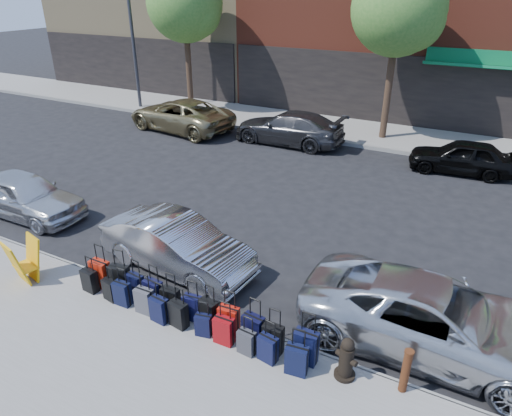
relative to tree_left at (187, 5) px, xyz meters
The scene contains 39 objects.
ground 14.72m from the tree_left, 43.94° to the right, with size 120.00×120.00×0.00m, color black.
sidewalk_near 19.54m from the tree_left, 58.36° to the right, with size 60.00×4.00×0.15m, color gray.
sidewalk_far 11.22m from the tree_left, ahead, with size 60.00×4.00×0.15m, color gray.
curb_near 17.92m from the tree_left, 54.81° to the right, with size 60.00×0.08×0.15m, color gray.
curb_far 11.31m from the tree_left, ahead, with size 60.00×0.08×0.15m, color gray.
tree_left is the anchor object (origin of this frame).
tree_center 10.50m from the tree_left, ahead, with size 3.80×3.80×7.27m.
streetlight 3.11m from the tree_left, 166.61° to the right, with size 2.59×0.18×8.00m.
suitcase_front_0 16.85m from the tree_left, 62.71° to the right, with size 0.45×0.25×1.07m.
suitcase_front_1 17.04m from the tree_left, 60.97° to the right, with size 0.47×0.31×1.06m.
suitcase_front_2 17.28m from the tree_left, 59.59° to the right, with size 0.42×0.27×0.94m.
suitcase_front_3 17.56m from the tree_left, 58.10° to the right, with size 0.43×0.26×0.99m.
suitcase_front_4 17.82m from the tree_left, 56.79° to the right, with size 0.39×0.22×0.94m.
suitcase_front_5 18.09m from the tree_left, 55.27° to the right, with size 0.40×0.25×0.91m.
suitcase_front_6 18.30m from the tree_left, 54.19° to the right, with size 0.42×0.28×0.94m.
suitcase_front_7 18.59m from the tree_left, 52.95° to the right, with size 0.42×0.25×0.97m.
suitcase_front_8 18.93m from the tree_left, 51.58° to the right, with size 0.44×0.27×1.00m.
suitcase_front_9 19.22m from the tree_left, 50.58° to the right, with size 0.40×0.22×0.95m.
suitcase_front_10 19.58m from the tree_left, 48.99° to the right, with size 0.44×0.25×1.06m.
suitcase_back_0 17.04m from the tree_left, 63.40° to the right, with size 0.38×0.24×0.87m.
suitcase_back_1 17.35m from the tree_left, 61.47° to the right, with size 0.37×0.25×0.81m.
suitcase_back_2 17.51m from the tree_left, 60.42° to the right, with size 0.38×0.22×0.89m.
suitcase_back_3 17.78m from the tree_left, 58.64° to the right, with size 0.39×0.23×0.92m.
suitcase_back_4 18.08m from the tree_left, 57.49° to the right, with size 0.40×0.26×0.90m.
suitcase_back_5 18.27m from the tree_left, 56.17° to the right, with size 0.41×0.28×0.91m.
suitcase_back_6 18.60m from the tree_left, 54.56° to the right, with size 0.35×0.25×0.77m.
suitcase_back_7 18.84m from the tree_left, 53.33° to the right, with size 0.39×0.23×0.92m.
suitcase_back_8 19.19m from the tree_left, 52.12° to the right, with size 0.35×0.22×0.80m.
suitcase_back_9 19.43m from the tree_left, 51.03° to the right, with size 0.39×0.26×0.86m.
suitcase_back_10 19.81m from the tree_left, 49.73° to the right, with size 0.42×0.27×0.94m.
fire_hydrant 20.07m from the tree_left, 47.31° to the right, with size 0.44×0.38×0.85m.
bollard 20.60m from the tree_left, 44.93° to the right, with size 0.16×0.16×0.89m.
display_rack 16.69m from the tree_left, 69.19° to the right, with size 0.74×0.78×1.07m.
car_near_0 13.61m from the tree_left, 78.60° to the right, with size 1.61×4.00×1.36m, color silver.
car_near_1 15.94m from the tree_left, 56.65° to the right, with size 1.42×4.08×1.34m, color silver.
car_near_2 19.72m from the tree_left, 41.36° to the right, with size 2.33×5.05×1.40m, color silver.
car_far_0 5.68m from the tree_left, 65.63° to the right, with size 2.47×5.37×1.49m, color #96885C.
car_far_1 8.59m from the tree_left, 19.54° to the right, with size 1.99×4.90×1.42m, color #363639.
car_far_2 14.92m from the tree_left, 10.48° to the right, with size 1.50×3.73×1.27m, color black.
Camera 1 is at (4.72, -10.83, 6.49)m, focal length 32.00 mm.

